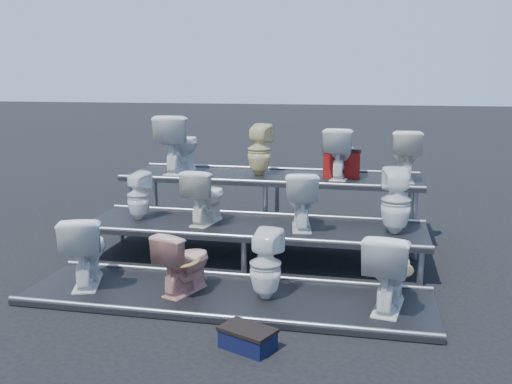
% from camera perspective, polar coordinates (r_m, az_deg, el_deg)
% --- Properties ---
extents(ground, '(80.00, 80.00, 0.00)m').
position_cam_1_polar(ground, '(7.17, -0.33, -6.90)').
color(ground, black).
rests_on(ground, ground).
extents(tier_front, '(4.20, 1.20, 0.06)m').
position_cam_1_polar(tier_front, '(5.97, -3.00, -10.47)').
color(tier_front, black).
rests_on(tier_front, ground).
extents(tier_mid, '(4.20, 1.20, 0.46)m').
position_cam_1_polar(tier_mid, '(7.10, -0.33, -5.13)').
color(tier_mid, black).
rests_on(tier_mid, ground).
extents(tier_back, '(4.20, 1.20, 0.86)m').
position_cam_1_polar(tier_back, '(8.28, 1.56, -1.28)').
color(tier_back, black).
rests_on(tier_back, ground).
extents(toilet_0, '(0.66, 0.86, 0.77)m').
position_cam_1_polar(toilet_0, '(6.39, -16.72, -5.50)').
color(toilet_0, white).
rests_on(toilet_0, tier_front).
extents(toilet_1, '(0.57, 0.73, 0.66)m').
position_cam_1_polar(toilet_1, '(5.97, -7.20, -6.89)').
color(toilet_1, tan).
rests_on(toilet_1, tier_front).
extents(toilet_2, '(0.37, 0.38, 0.71)m').
position_cam_1_polar(toilet_2, '(5.75, 0.96, -7.25)').
color(toilet_2, white).
rests_on(toilet_2, tier_front).
extents(toilet_3, '(0.55, 0.81, 0.77)m').
position_cam_1_polar(toilet_3, '(5.65, 13.14, -7.58)').
color(toilet_3, white).
rests_on(toilet_3, tier_front).
extents(toilet_4, '(0.36, 0.36, 0.62)m').
position_cam_1_polar(toilet_4, '(7.42, -11.70, -0.36)').
color(toilet_4, white).
rests_on(toilet_4, tier_mid).
extents(toilet_5, '(0.49, 0.73, 0.69)m').
position_cam_1_polar(toilet_5, '(7.11, -5.07, -0.39)').
color(toilet_5, white).
rests_on(toilet_5, tier_mid).
extents(toilet_6, '(0.49, 0.74, 0.70)m').
position_cam_1_polar(toilet_6, '(6.86, 4.55, -0.76)').
color(toilet_6, white).
rests_on(toilet_6, tier_mid).
extents(toilet_7, '(0.38, 0.39, 0.77)m').
position_cam_1_polar(toilet_7, '(6.80, 13.83, -0.87)').
color(toilet_7, white).
rests_on(toilet_7, tier_mid).
extents(toilet_8, '(0.53, 0.87, 0.86)m').
position_cam_1_polar(toilet_8, '(8.49, -7.68, 4.81)').
color(toilet_8, white).
rests_on(toilet_8, tier_back).
extents(toilet_9, '(0.38, 0.39, 0.74)m').
position_cam_1_polar(toilet_9, '(8.18, 0.33, 4.25)').
color(toilet_9, beige).
rests_on(toilet_9, tier_back).
extents(toilet_10, '(0.46, 0.73, 0.71)m').
position_cam_1_polar(toilet_10, '(8.03, 8.43, 3.90)').
color(toilet_10, white).
rests_on(toilet_10, tier_back).
extents(toilet_11, '(0.41, 0.70, 0.70)m').
position_cam_1_polar(toilet_11, '(8.03, 14.69, 3.59)').
color(toilet_11, white).
rests_on(toilet_11, tier_back).
extents(red_crate, '(0.52, 0.43, 0.37)m').
position_cam_1_polar(red_crate, '(8.20, 8.56, 2.82)').
color(red_crate, maroon).
rests_on(red_crate, tier_back).
extents(step_stool, '(0.51, 0.42, 0.16)m').
position_cam_1_polar(step_stool, '(4.97, -0.84, -14.58)').
color(step_stool, black).
rests_on(step_stool, ground).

